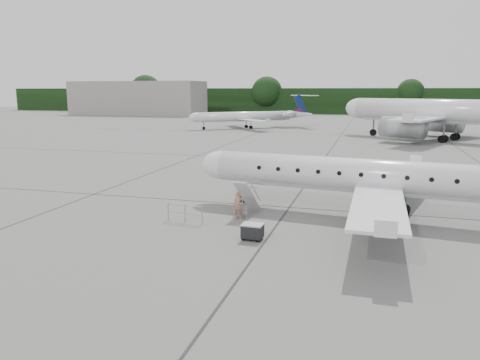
% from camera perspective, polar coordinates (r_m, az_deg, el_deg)
% --- Properties ---
extents(ground, '(320.00, 320.00, 0.00)m').
position_cam_1_polar(ground, '(22.31, 17.04, -8.96)').
color(ground, slate).
rests_on(ground, ground).
extents(treeline, '(260.00, 4.00, 8.00)m').
position_cam_1_polar(treeline, '(151.08, 16.18, 9.19)').
color(treeline, black).
rests_on(treeline, ground).
extents(terminal_building, '(40.00, 14.00, 10.00)m').
position_cam_1_polar(terminal_building, '(148.20, -12.35, 9.73)').
color(terminal_building, gray).
rests_on(terminal_building, ground).
extents(main_regional_jet, '(29.26, 22.82, 6.90)m').
position_cam_1_polar(main_regional_jet, '(28.08, 17.71, 2.29)').
color(main_regional_jet, silver).
rests_on(main_regional_jet, ground).
extents(airstair, '(1.16, 2.45, 2.16)m').
position_cam_1_polar(airstair, '(28.31, 0.87, -2.00)').
color(airstair, silver).
rests_on(airstair, ground).
extents(passenger, '(0.67, 0.52, 1.63)m').
position_cam_1_polar(passenger, '(27.18, -0.21, -3.12)').
color(passenger, '#8D604D').
rests_on(passenger, ground).
extents(safety_railing, '(2.19, 0.37, 1.00)m').
position_cam_1_polar(safety_railing, '(26.76, -6.73, -4.11)').
color(safety_railing, '#93969B').
rests_on(safety_railing, ground).
extents(baggage_cart, '(1.05, 0.87, 0.88)m').
position_cam_1_polar(baggage_cart, '(23.59, 1.53, -6.26)').
color(baggage_cart, black).
rests_on(baggage_cart, ground).
extents(bg_narrowbody, '(41.58, 38.04, 12.18)m').
position_cam_1_polar(bg_narrowbody, '(75.53, 23.28, 9.04)').
color(bg_narrowbody, silver).
rests_on(bg_narrowbody, ground).
extents(bg_regional_left, '(30.58, 29.26, 6.51)m').
position_cam_1_polar(bg_regional_left, '(92.18, 0.53, 8.33)').
color(bg_regional_left, silver).
rests_on(bg_regional_left, ground).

